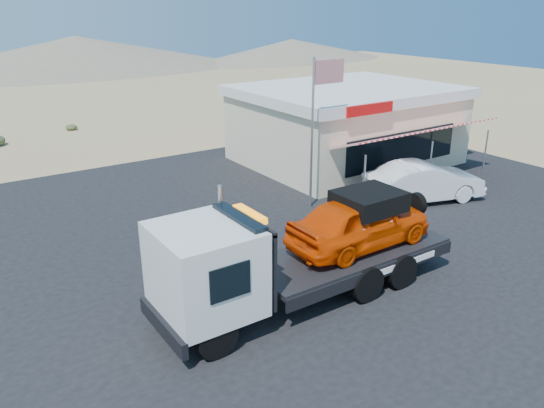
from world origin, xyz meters
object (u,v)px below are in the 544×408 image
object	(u,v)px
white_sedan	(424,182)
flagpole	(317,116)
jerky_store	(346,124)
tow_truck	(304,246)

from	to	relation	value
white_sedan	flagpole	size ratio (longest dim) A/B	0.84
jerky_store	flagpole	xyz separation A→B (m)	(-5.57, -4.47, 1.77)
white_sedan	jerky_store	world-z (taller)	jerky_store
jerky_store	white_sedan	bearing A→B (deg)	-101.81
jerky_store	flagpole	size ratio (longest dim) A/B	1.73
tow_truck	jerky_store	distance (m)	14.42
tow_truck	jerky_store	size ratio (longest dim) A/B	0.86
tow_truck	flagpole	bearing A→B (deg)	48.83
tow_truck	flagpole	xyz separation A→B (m)	(4.83, 5.52, 2.15)
tow_truck	jerky_store	bearing A→B (deg)	43.88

